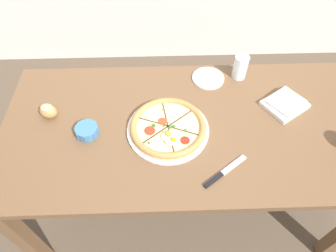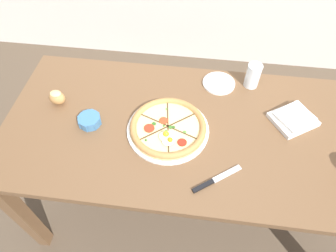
{
  "view_description": "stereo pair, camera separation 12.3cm",
  "coord_description": "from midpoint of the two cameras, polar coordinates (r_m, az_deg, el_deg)",
  "views": [
    {
      "loc": [
        -0.12,
        -0.79,
        1.73
      ],
      "look_at": [
        -0.09,
        -0.03,
        0.77
      ],
      "focal_mm": 32.0,
      "sensor_mm": 36.0,
      "label": 1
    },
    {
      "loc": [
        0.01,
        -0.78,
        1.73
      ],
      "look_at": [
        -0.09,
        -0.03,
        0.77
      ],
      "focal_mm": 32.0,
      "sensor_mm": 36.0,
      "label": 2
    }
  ],
  "objects": [
    {
      "name": "ground_plane",
      "position": [
        1.9,
        4.79,
        -14.26
      ],
      "size": [
        12.0,
        12.0,
        0.0
      ],
      "primitive_type": "plane",
      "color": "brown"
    },
    {
      "name": "dining_table",
      "position": [
        1.34,
        6.59,
        -2.99
      ],
      "size": [
        1.6,
        0.76,
        0.74
      ],
      "color": "brown",
      "rests_on": "ground_plane"
    },
    {
      "name": "pizza",
      "position": [
        1.23,
        2.84,
        -0.51
      ],
      "size": [
        0.34,
        0.34,
        0.05
      ],
      "color": "white",
      "rests_on": "dining_table"
    },
    {
      "name": "ramekin_bowl",
      "position": [
        1.28,
        -12.13,
        0.92
      ],
      "size": [
        0.1,
        0.1,
        0.04
      ],
      "color": "teal",
      "rests_on": "dining_table"
    },
    {
      "name": "napkin_folded",
      "position": [
        1.4,
        25.15,
        1.16
      ],
      "size": [
        0.22,
        0.22,
        0.04
      ],
      "rotation": [
        0.0,
        0.0,
        0.57
      ],
      "color": "white",
      "rests_on": "dining_table"
    },
    {
      "name": "bread_piece_mid",
      "position": [
        1.39,
        -18.07,
        5.09
      ],
      "size": [
        0.08,
        0.07,
        0.07
      ],
      "rotation": [
        0.0,
        0.0,
        2.96
      ],
      "color": "#B27F47",
      "rests_on": "dining_table"
    },
    {
      "name": "knife_main",
      "position": [
        1.15,
        12.3,
        -10.08
      ],
      "size": [
        0.18,
        0.14,
        0.01
      ],
      "rotation": [
        0.0,
        0.0,
        0.63
      ],
      "color": "silver",
      "rests_on": "dining_table"
    },
    {
      "name": "water_glass",
      "position": [
        1.47,
        18.17,
        8.8
      ],
      "size": [
        0.07,
        0.07,
        0.12
      ],
      "color": "white",
      "rests_on": "dining_table"
    },
    {
      "name": "side_saucer",
      "position": [
        1.46,
        12.06,
        7.83
      ],
      "size": [
        0.15,
        0.15,
        0.01
      ],
      "color": "white",
      "rests_on": "dining_table"
    }
  ]
}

